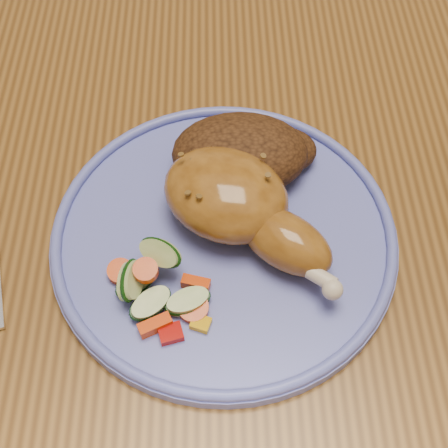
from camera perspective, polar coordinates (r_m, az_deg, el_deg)
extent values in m
plane|color=#53361C|center=(1.31, 3.40, -14.24)|extent=(4.00, 4.00, 0.00)
cube|color=brown|center=(0.67, 6.49, 7.56)|extent=(0.90, 1.40, 0.04)
cube|color=brown|center=(1.42, -13.82, 16.34)|extent=(0.06, 0.06, 0.71)
cube|color=brown|center=(1.47, 18.74, 16.32)|extent=(0.06, 0.06, 0.71)
cube|color=#4C2D16|center=(1.28, 3.05, 17.06)|extent=(0.42, 0.42, 0.04)
cylinder|color=#4C2D16|center=(1.31, -4.90, 4.23)|extent=(0.04, 0.04, 0.41)
cylinder|color=#4C2D16|center=(1.56, -4.50, 14.64)|extent=(0.04, 0.04, 0.41)
cylinder|color=#4C2D16|center=(1.33, 10.76, 4.40)|extent=(0.04, 0.04, 0.41)
cylinder|color=#4C2D16|center=(1.58, 9.10, 14.67)|extent=(0.04, 0.04, 0.41)
cylinder|color=#5C66C6|center=(0.56, 0.00, -1.20)|extent=(0.31, 0.31, 0.01)
torus|color=#5C66C6|center=(0.55, 0.00, -0.58)|extent=(0.31, 0.31, 0.01)
ellipsoid|color=#96601F|center=(0.54, 0.17, 2.73)|extent=(0.15, 0.14, 0.06)
ellipsoid|color=#96601F|center=(0.53, 5.65, -1.57)|extent=(0.10, 0.09, 0.05)
sphere|color=beige|center=(0.51, 9.90, -5.93)|extent=(0.02, 0.02, 0.02)
ellipsoid|color=#442611|center=(0.58, 1.47, 6.47)|extent=(0.13, 0.09, 0.06)
ellipsoid|color=#442611|center=(0.60, 5.47, 6.71)|extent=(0.06, 0.05, 0.03)
ellipsoid|color=#442611|center=(0.59, -2.14, 5.00)|extent=(0.05, 0.05, 0.03)
cube|color=#A50A05|center=(0.51, -4.89, -9.94)|extent=(0.02, 0.02, 0.01)
cube|color=#E5A507|center=(0.51, -2.14, -9.07)|extent=(0.02, 0.02, 0.01)
cylinder|color=#F24808|center=(0.54, -9.44, -4.33)|extent=(0.02, 0.02, 0.01)
cylinder|color=#F24808|center=(0.52, -2.83, -7.64)|extent=(0.03, 0.03, 0.01)
cylinder|color=#F24808|center=(0.51, -7.17, -4.23)|extent=(0.02, 0.02, 0.01)
cube|color=#F24808|center=(0.51, -6.32, -9.19)|extent=(0.03, 0.02, 0.01)
cube|color=#F24808|center=(0.53, -2.59, -5.43)|extent=(0.03, 0.02, 0.01)
cylinder|color=#C4D78C|center=(0.53, -8.05, -5.21)|extent=(0.05, 0.05, 0.02)
cylinder|color=#C4D78C|center=(0.52, -8.52, -5.10)|extent=(0.03, 0.04, 0.04)
cylinder|color=#C4D78C|center=(0.52, -5.83, -2.62)|extent=(0.05, 0.05, 0.03)
cylinder|color=#C4D78C|center=(0.52, -3.32, -7.08)|extent=(0.05, 0.05, 0.01)
cylinder|color=#C4D78C|center=(0.52, -6.76, -7.21)|extent=(0.05, 0.05, 0.02)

